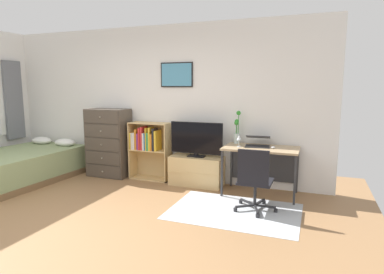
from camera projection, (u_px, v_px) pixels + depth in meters
name	position (u px, v px, depth m)	size (l,w,h in m)	color
ground_plane	(63.00, 228.00, 3.86)	(7.20, 7.20, 0.00)	#936B44
wall_back_with_posters	(156.00, 103.00, 5.89)	(6.12, 0.09, 2.70)	white
area_rug	(234.00, 211.00, 4.37)	(1.70, 1.20, 0.01)	#B2B7BC
bed	(21.00, 165.00, 5.81)	(1.45, 2.09, 0.65)	brown
dresser	(109.00, 143.00, 6.04)	(0.77, 0.46, 1.25)	#4C4238
bookshelf	(148.00, 145.00, 5.82)	(0.73, 0.30, 1.02)	tan
tv_stand	(197.00, 171.00, 5.51)	(0.89, 0.41, 0.49)	tan
television	(196.00, 139.00, 5.41)	(0.90, 0.16, 0.58)	black
desk	(262.00, 155.00, 5.04)	(1.11, 0.64, 0.74)	tan
office_chair	(254.00, 179.00, 4.28)	(0.56, 0.58, 0.86)	#232326
laptop	(258.00, 142.00, 5.05)	(0.41, 0.44, 0.16)	#333338
computer_mouse	(273.00, 147.00, 4.86)	(0.06, 0.10, 0.03)	silver
bamboo_vase	(237.00, 130.00, 5.27)	(0.10, 0.09, 0.53)	silver
wine_glass	(239.00, 138.00, 4.97)	(0.07, 0.07, 0.18)	silver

